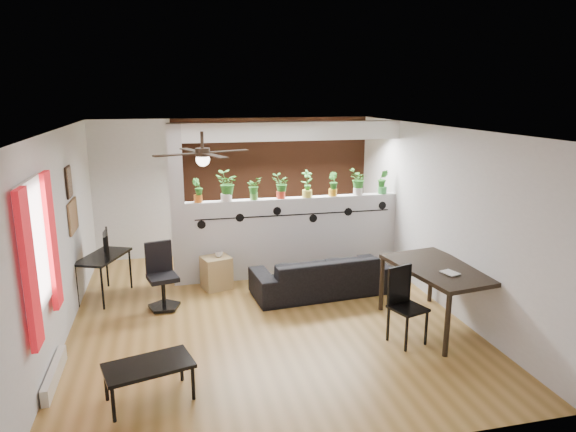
{
  "coord_description": "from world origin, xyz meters",
  "views": [
    {
      "loc": [
        -1.21,
        -6.65,
        3.06
      ],
      "look_at": [
        0.49,
        0.6,
        1.26
      ],
      "focal_mm": 32.0,
      "sensor_mm": 36.0,
      "label": 1
    }
  ],
  "objects_px": {
    "potted_plant_2": "(254,188)",
    "office_chair": "(162,280)",
    "potted_plant_4": "(307,183)",
    "computer_desk": "(103,260)",
    "potted_plant_1": "(226,185)",
    "cup": "(219,254)",
    "potted_plant_3": "(281,185)",
    "folding_chair": "(403,298)",
    "sofa": "(321,275)",
    "dining_table": "(440,273)",
    "coffee_table": "(149,368)",
    "potted_plant_6": "(358,181)",
    "ceiling_fan": "(203,155)",
    "cube_shelf": "(216,273)",
    "potted_plant_7": "(383,181)",
    "potted_plant_5": "(333,183)",
    "potted_plant_0": "(198,190)"
  },
  "relations": [
    {
      "from": "potted_plant_2",
      "to": "office_chair",
      "type": "xyz_separation_m",
      "value": [
        -1.52,
        -0.93,
        -1.13
      ]
    },
    {
      "from": "potted_plant_4",
      "to": "computer_desk",
      "type": "height_order",
      "value": "potted_plant_4"
    },
    {
      "from": "potted_plant_1",
      "to": "cup",
      "type": "distance_m",
      "value": 1.11
    },
    {
      "from": "potted_plant_3",
      "to": "folding_chair",
      "type": "height_order",
      "value": "potted_plant_3"
    },
    {
      "from": "sofa",
      "to": "dining_table",
      "type": "xyz_separation_m",
      "value": [
        1.2,
        -1.46,
        0.45
      ]
    },
    {
      "from": "computer_desk",
      "to": "coffee_table",
      "type": "bearing_deg",
      "value": -76.06
    },
    {
      "from": "potted_plant_6",
      "to": "potted_plant_2",
      "type": "bearing_deg",
      "value": -180.0
    },
    {
      "from": "potted_plant_3",
      "to": "dining_table",
      "type": "bearing_deg",
      "value": -55.84
    },
    {
      "from": "ceiling_fan",
      "to": "cube_shelf",
      "type": "distance_m",
      "value": 2.53
    },
    {
      "from": "potted_plant_4",
      "to": "potted_plant_7",
      "type": "height_order",
      "value": "potted_plant_4"
    },
    {
      "from": "potted_plant_6",
      "to": "dining_table",
      "type": "xyz_separation_m",
      "value": [
        0.27,
        -2.39,
        -0.84
      ]
    },
    {
      "from": "potted_plant_6",
      "to": "folding_chair",
      "type": "bearing_deg",
      "value": -98.06
    },
    {
      "from": "potted_plant_3",
      "to": "cup",
      "type": "xyz_separation_m",
      "value": [
        -1.08,
        -0.34,
        -1.0
      ]
    },
    {
      "from": "cube_shelf",
      "to": "dining_table",
      "type": "distance_m",
      "value": 3.46
    },
    {
      "from": "potted_plant_5",
      "to": "cube_shelf",
      "type": "distance_m",
      "value": 2.44
    },
    {
      "from": "potted_plant_5",
      "to": "potted_plant_2",
      "type": "bearing_deg",
      "value": -180.0
    },
    {
      "from": "computer_desk",
      "to": "dining_table",
      "type": "height_order",
      "value": "dining_table"
    },
    {
      "from": "dining_table",
      "to": "folding_chair",
      "type": "relative_size",
      "value": 1.71
    },
    {
      "from": "ceiling_fan",
      "to": "folding_chair",
      "type": "height_order",
      "value": "ceiling_fan"
    },
    {
      "from": "potted_plant_6",
      "to": "potted_plant_3",
      "type": "bearing_deg",
      "value": 180.0
    },
    {
      "from": "coffee_table",
      "to": "potted_plant_5",
      "type": "bearing_deg",
      "value": 47.65
    },
    {
      "from": "potted_plant_1",
      "to": "sofa",
      "type": "relative_size",
      "value": 0.24
    },
    {
      "from": "potted_plant_0",
      "to": "potted_plant_3",
      "type": "relative_size",
      "value": 0.95
    },
    {
      "from": "potted_plant_4",
      "to": "folding_chair",
      "type": "distance_m",
      "value": 2.9
    },
    {
      "from": "potted_plant_3",
      "to": "potted_plant_6",
      "type": "relative_size",
      "value": 0.92
    },
    {
      "from": "dining_table",
      "to": "coffee_table",
      "type": "height_order",
      "value": "dining_table"
    },
    {
      "from": "potted_plant_6",
      "to": "potted_plant_1",
      "type": "bearing_deg",
      "value": -180.0
    },
    {
      "from": "potted_plant_7",
      "to": "folding_chair",
      "type": "bearing_deg",
      "value": -107.29
    },
    {
      "from": "cup",
      "to": "office_chair",
      "type": "relative_size",
      "value": 0.12
    },
    {
      "from": "potted_plant_4",
      "to": "sofa",
      "type": "height_order",
      "value": "potted_plant_4"
    },
    {
      "from": "potted_plant_3",
      "to": "cube_shelf",
      "type": "xyz_separation_m",
      "value": [
        -1.13,
        -0.34,
        -1.31
      ]
    },
    {
      "from": "potted_plant_1",
      "to": "dining_table",
      "type": "distance_m",
      "value": 3.58
    },
    {
      "from": "potted_plant_0",
      "to": "cube_shelf",
      "type": "distance_m",
      "value": 1.36
    },
    {
      "from": "potted_plant_1",
      "to": "dining_table",
      "type": "relative_size",
      "value": 0.3
    },
    {
      "from": "potted_plant_4",
      "to": "potted_plant_6",
      "type": "relative_size",
      "value": 1.03
    },
    {
      "from": "potted_plant_4",
      "to": "potted_plant_5",
      "type": "height_order",
      "value": "potted_plant_4"
    },
    {
      "from": "cup",
      "to": "potted_plant_4",
      "type": "bearing_deg",
      "value": 12.49
    },
    {
      "from": "folding_chair",
      "to": "potted_plant_6",
      "type": "bearing_deg",
      "value": 81.94
    },
    {
      "from": "potted_plant_4",
      "to": "folding_chair",
      "type": "xyz_separation_m",
      "value": [
        0.53,
        -2.66,
        -1.02
      ]
    },
    {
      "from": "cube_shelf",
      "to": "cup",
      "type": "relative_size",
      "value": 4.54
    },
    {
      "from": "potted_plant_6",
      "to": "computer_desk",
      "type": "distance_m",
      "value": 4.31
    },
    {
      "from": "potted_plant_4",
      "to": "potted_plant_6",
      "type": "height_order",
      "value": "potted_plant_4"
    },
    {
      "from": "potted_plant_0",
      "to": "potted_plant_7",
      "type": "height_order",
      "value": "potted_plant_7"
    },
    {
      "from": "cube_shelf",
      "to": "cup",
      "type": "bearing_deg",
      "value": -16.9
    },
    {
      "from": "potted_plant_7",
      "to": "cup",
      "type": "height_order",
      "value": "potted_plant_7"
    },
    {
      "from": "potted_plant_0",
      "to": "coffee_table",
      "type": "distance_m",
      "value": 3.57
    },
    {
      "from": "potted_plant_5",
      "to": "sofa",
      "type": "distance_m",
      "value": 1.65
    },
    {
      "from": "potted_plant_5",
      "to": "cup",
      "type": "relative_size",
      "value": 3.53
    },
    {
      "from": "potted_plant_1",
      "to": "potted_plant_5",
      "type": "bearing_deg",
      "value": 0.0
    },
    {
      "from": "potted_plant_1",
      "to": "potted_plant_3",
      "type": "height_order",
      "value": "potted_plant_1"
    }
  ]
}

